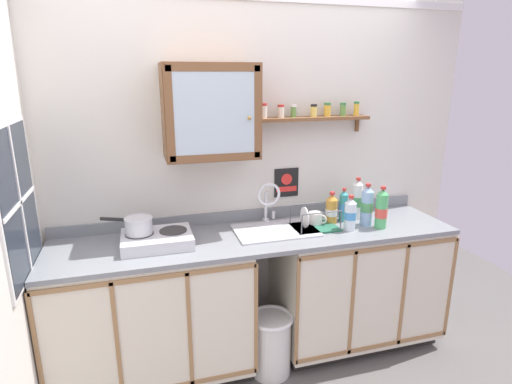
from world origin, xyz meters
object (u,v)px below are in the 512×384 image
bottle_water_clear_2 (350,214)px  mug (316,219)px  sink (274,232)px  bottle_juice_amber_0 (331,209)px  bottle_detergent_teal_4 (343,206)px  bottle_water_blue_3 (367,206)px  warning_sign (286,183)px  dish_rack (313,225)px  hot_plate_stove (157,239)px  trash_bin (271,343)px  saucepan (138,225)px  bottle_opaque_white_1 (357,200)px  bottle_soda_green_5 (381,209)px  wall_cabinet (211,112)px

bottle_water_clear_2 → mug: bottle_water_clear_2 is taller
mug → sink: bearing=-177.0°
sink → bottle_juice_amber_0: (0.44, 0.03, 0.12)m
bottle_water_clear_2 → bottle_detergent_teal_4: size_ratio=1.00×
bottle_water_blue_3 → mug: 0.37m
warning_sign → sink: bearing=-124.3°
dish_rack → bottle_juice_amber_0: bearing=21.6°
bottle_water_clear_2 → bottle_water_blue_3: bearing=18.8°
hot_plate_stove → bottle_detergent_teal_4: 1.33m
bottle_juice_amber_0 → warning_sign: (-0.26, 0.23, 0.16)m
bottle_water_clear_2 → trash_bin: size_ratio=0.57×
hot_plate_stove → bottle_water_blue_3: 1.45m
bottle_water_blue_3 → warning_sign: 0.60m
saucepan → mug: (1.21, 0.03, -0.09)m
bottle_water_blue_3 → bottle_detergent_teal_4: (-0.12, 0.12, -0.03)m
bottle_water_clear_2 → bottle_opaque_white_1: bearing=51.0°
dish_rack → warning_sign: (-0.10, 0.30, 0.24)m
dish_rack → hot_plate_stove: bearing=-179.9°
bottle_detergent_teal_4 → warning_sign: warning_sign is taller
dish_rack → warning_sign: size_ratio=1.45×
sink → saucepan: sink is taller
saucepan → warning_sign: 1.11m
bottle_soda_green_5 → saucepan: bearing=175.0°
saucepan → bottle_juice_amber_0: bottle_juice_amber_0 is taller
warning_sign → mug: bearing=-60.2°
warning_sign → hot_plate_stove: bearing=-162.8°
bottle_juice_amber_0 → saucepan: bearing=-178.2°
dish_rack → wall_cabinet: 1.04m
wall_cabinet → mug: bearing=-7.3°
saucepan → bottle_water_clear_2: 1.40m
saucepan → mug: saucepan is taller
bottle_detergent_teal_4 → warning_sign: (-0.36, 0.21, 0.15)m
bottle_detergent_teal_4 → trash_bin: size_ratio=0.57×
mug → bottle_soda_green_5: bearing=-22.6°
saucepan → warning_sign: (1.07, 0.27, 0.12)m
sink → mug: sink is taller
bottle_opaque_white_1 → wall_cabinet: bearing=178.1°
bottle_opaque_white_1 → trash_bin: bearing=-158.5°
bottle_water_blue_3 → wall_cabinet: wall_cabinet is taller
hot_plate_stove → saucepan: saucepan is taller
bottle_water_blue_3 → bottle_opaque_white_1: bearing=86.6°
sink → wall_cabinet: (-0.40, 0.11, 0.82)m
sink → bottle_opaque_white_1: bottle_opaque_white_1 is taller
bottle_water_blue_3 → saucepan: bearing=177.6°
saucepan → bottle_water_clear_2: (1.39, -0.12, -0.02)m
mug → wall_cabinet: 1.05m
bottle_detergent_teal_4 → trash_bin: bottle_detergent_teal_4 is taller
sink → trash_bin: size_ratio=1.27×
bottle_detergent_teal_4 → warning_sign: 0.45m
bottle_soda_green_5 → wall_cabinet: bearing=166.9°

